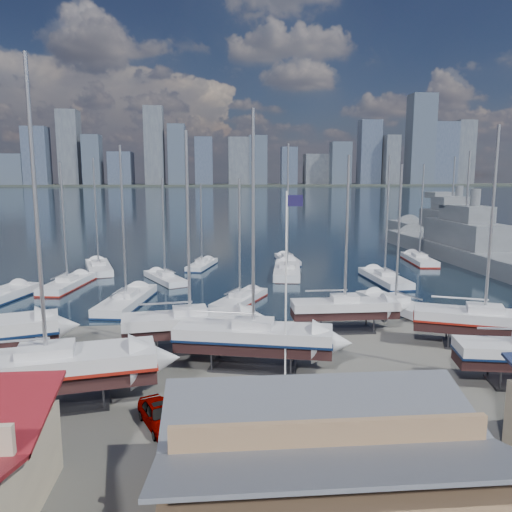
{
  "coord_description": "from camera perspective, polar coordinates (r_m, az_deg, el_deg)",
  "views": [
    {
      "loc": [
        -4.14,
        -42.62,
        12.88
      ],
      "look_at": [
        0.14,
        8.0,
        4.63
      ],
      "focal_mm": 35.0,
      "sensor_mm": 36.0,
      "label": 1
    }
  ],
  "objects": [
    {
      "name": "ground",
      "position": [
        35.32,
        2.29,
        -12.17
      ],
      "size": [
        1400.0,
        1400.0,
        0.0
      ],
      "primitive_type": "plane",
      "color": "#605E59",
      "rests_on": "ground"
    },
    {
      "name": "water",
      "position": [
        342.9,
        -4.17,
        7.03
      ],
      "size": [
        1400.0,
        600.0,
        0.4
      ],
      "primitive_type": "cube",
      "color": "#1C3240",
      "rests_on": "ground"
    },
    {
      "name": "far_shore",
      "position": [
        602.75,
        -4.48,
        8.08
      ],
      "size": [
        1400.0,
        80.0,
        2.2
      ],
      "primitive_type": "cube",
      "color": "#2D332D",
      "rests_on": "ground"
    },
    {
      "name": "skyline",
      "position": [
        596.97,
        -5.29,
        11.71
      ],
      "size": [
        639.14,
        43.8,
        107.69
      ],
      "color": "#475166",
      "rests_on": "far_shore"
    },
    {
      "name": "shed_grey",
      "position": [
        20.22,
        8.42,
        -22.95
      ],
      "size": [
        12.6,
        8.4,
        4.17
      ],
      "color": "#8C6B4C",
      "rests_on": "ground"
    },
    {
      "name": "sailboat_cradle_1",
      "position": [
        30.75,
        -22.75,
        -11.79
      ],
      "size": [
        12.36,
        5.54,
        19.05
      ],
      "rotation": [
        0.0,
        0.0,
        0.19
      ],
      "color": "#2D2D33",
      "rests_on": "ground"
    },
    {
      "name": "sailboat_cradle_2",
      "position": [
        37.6,
        -7.54,
        -7.56
      ],
      "size": [
        10.07,
        4.04,
        15.98
      ],
      "rotation": [
        0.0,
        0.0,
        0.14
      ],
      "color": "#2D2D33",
      "rests_on": "ground"
    },
    {
      "name": "sailboat_cradle_3",
      "position": [
        33.9,
        -0.31,
        -9.28
      ],
      "size": [
        10.99,
        5.33,
        17.03
      ],
      "rotation": [
        0.0,
        0.0,
        -0.23
      ],
      "color": "#2D2D33",
      "rests_on": "ground"
    },
    {
      "name": "sailboat_cradle_4",
      "position": [
        42.28,
        10.09,
        -5.84
      ],
      "size": [
        8.79,
        2.51,
        14.46
      ],
      "rotation": [
        0.0,
        0.0,
        0.01
      ],
      "color": "#2D2D33",
      "rests_on": "ground"
    },
    {
      "name": "sailboat_cradle_6",
      "position": [
        41.39,
        24.63,
        -6.75
      ],
      "size": [
        10.5,
        6.44,
        16.41
      ],
      "rotation": [
        0.0,
        0.0,
        -0.38
      ],
      "color": "#2D2D33",
      "rests_on": "ground"
    },
    {
      "name": "sailboat_moored_1",
      "position": [
        61.64,
        -20.72,
        -3.15
      ],
      "size": [
        4.41,
        10.36,
        15.0
      ],
      "rotation": [
        0.0,
        0.0,
        1.41
      ],
      "color": "black",
      "rests_on": "water"
    },
    {
      "name": "sailboat_moored_2",
      "position": [
        70.69,
        -17.53,
        -1.44
      ],
      "size": [
        5.8,
        10.87,
        15.81
      ],
      "rotation": [
        0.0,
        0.0,
        1.86
      ],
      "color": "black",
      "rests_on": "water"
    },
    {
      "name": "sailboat_moored_3",
      "position": [
        51.62,
        -14.58,
        -5.18
      ],
      "size": [
        4.95,
        11.37,
        16.45
      ],
      "rotation": [
        0.0,
        0.0,
        1.4
      ],
      "color": "black",
      "rests_on": "water"
    },
    {
      "name": "sailboat_moored_4",
      "position": [
        61.9,
        -10.34,
        -2.63
      ],
      "size": [
        6.09,
        8.89,
        13.16
      ],
      "rotation": [
        0.0,
        0.0,
        2.04
      ],
      "color": "black",
      "rests_on": "water"
    },
    {
      "name": "sailboat_moored_5",
      "position": [
        70.53,
        -6.19,
        -1.1
      ],
      "size": [
        4.53,
        8.55,
        12.31
      ],
      "rotation": [
        0.0,
        0.0,
        1.29
      ],
      "color": "black",
      "rests_on": "water"
    },
    {
      "name": "sailboat_moored_6",
      "position": [
        50.69,
        -1.85,
        -5.14
      ],
      "size": [
        6.4,
        8.89,
        13.14
      ],
      "rotation": [
        0.0,
        0.0,
        1.07
      ],
      "color": "black",
      "rests_on": "water"
    },
    {
      "name": "sailboat_moored_7",
      "position": [
        65.3,
        3.57,
        -1.88
      ],
      "size": [
        5.05,
        12.02,
        17.59
      ],
      "rotation": [
        0.0,
        0.0,
        1.41
      ],
      "color": "black",
      "rests_on": "water"
    },
    {
      "name": "sailboat_moored_8",
      "position": [
        74.57,
        3.6,
        -0.5
      ],
      "size": [
        2.9,
        8.55,
        12.58
      ],
      "rotation": [
        0.0,
        0.0,
        1.64
      ],
      "color": "black",
      "rests_on": "water"
    },
    {
      "name": "sailboat_moored_9",
      "position": [
        50.49,
        15.65,
        -5.53
      ],
      "size": [
        5.5,
        9.99,
        14.54
      ],
      "rotation": [
        0.0,
        0.0,
        1.88
      ],
      "color": "black",
      "rests_on": "water"
    },
    {
      "name": "sailboat_moored_10",
      "position": [
        62.48,
        14.48,
        -2.68
      ],
      "size": [
        3.57,
        10.73,
        15.81
      ],
      "rotation": [
        0.0,
        0.0,
        1.63
      ],
      "color": "black",
      "rests_on": "water"
    },
    {
      "name": "sailboat_moored_11",
      "position": [
        77.92,
        18.13,
        -0.52
      ],
      "size": [
        3.77,
        10.33,
        15.12
      ],
      "rotation": [
        0.0,
        0.0,
        1.48
      ],
      "color": "black",
      "rests_on": "water"
    },
    {
      "name": "naval_ship_east",
      "position": [
        82.1,
        22.61,
        0.66
      ],
      "size": [
        8.92,
        44.12,
        17.95
      ],
      "rotation": [
        0.0,
        0.0,
        1.61
      ],
      "color": "slate",
      "rests_on": "water"
    },
    {
      "name": "naval_ship_west",
      "position": [
        105.01,
        21.3,
        2.46
      ],
      "size": [
        10.12,
        44.08,
        17.93
      ],
      "rotation": [
        0.0,
        0.0,
        1.64
      ],
      "color": "slate",
      "rests_on": "water"
    },
    {
      "name": "car_a",
      "position": [
        27.49,
        -10.92,
        -17.35
      ],
      "size": [
        3.0,
        4.19,
        1.33
      ],
      "primitive_type": "imported",
      "rotation": [
        0.0,
        0.0,
        0.41
      ],
      "color": "gray",
      "rests_on": "ground"
    },
    {
      "name": "car_b",
      "position": [
        26.36,
        3.01,
        -18.18
      ],
      "size": [
        4.73,
        2.07,
        1.51
      ],
      "primitive_type": "imported",
      "rotation": [
        0.0,
        0.0,
        1.68
      ],
      "color": "gray",
      "rests_on": "ground"
    },
    {
      "name": "car_c",
      "position": [
        26.63,
        5.98,
        -18.1
      ],
      "size": [
        2.39,
        4.94,
        1.36
      ],
      "primitive_type": "imported",
      "rotation": [
        0.0,
        0.0,
        0.03
      ],
      "color": "gray",
      "rests_on": "ground"
    },
    {
      "name": "car_d",
      "position": [
        27.57,
        19.7,
        -17.35
      ],
      "size": [
        3.16,
        5.81,
        1.6
      ],
      "primitive_type": "imported",
      "rotation": [
        0.0,
        0.0,
        -0.17
      ],
      "color": "gray",
      "rests_on": "ground"
    },
    {
      "name": "flagpole",
      "position": [
        31.15,
        3.61,
        -1.92
      ],
      "size": [
        1.06,
        0.12,
        11.94
      ],
      "color": "white",
      "rests_on": "ground"
    }
  ]
}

